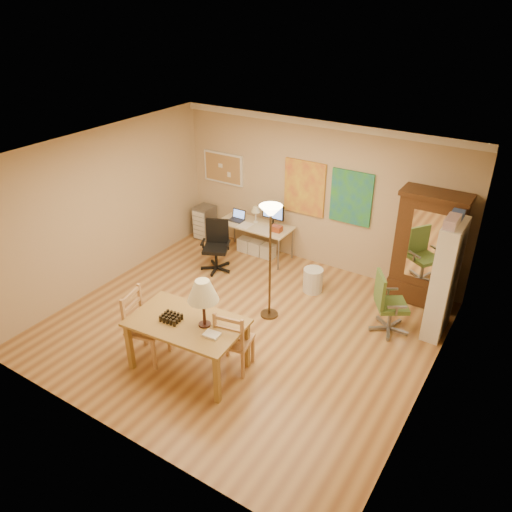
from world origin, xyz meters
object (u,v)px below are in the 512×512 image
Objects in this scene: office_chair_black at (216,257)px; computer_desk at (257,236)px; office_chair_green at (388,316)px; bookshelf at (444,280)px; armoire at (426,256)px; dining_table at (192,314)px.

computer_desk is at bearing 69.08° from office_chair_black.
bookshelf reaches higher than office_chair_green.
armoire is at bearing 1.57° from computer_desk.
computer_desk is 3.69m from bookshelf.
computer_desk is at bearing 169.98° from bookshelf.
armoire is (3.15, 0.09, 0.43)m from computer_desk.
bookshelf is (0.46, -0.72, 0.06)m from armoire.
bookshelf is at bearing 45.91° from dining_table.
office_chair_green is at bearing -98.62° from armoire.
computer_desk is 3.15m from office_chair_green.
armoire is at bearing 122.40° from bookshelf.
computer_desk is at bearing 160.97° from office_chair_green.
armoire reaches higher than office_chair_black.
armoire reaches higher than office_chair_green.
armoire reaches higher than bookshelf.
dining_table is 1.69× the size of office_chair_black.
armoire is (2.09, 3.35, -0.07)m from dining_table.
bookshelf is at bearing -10.02° from computer_desk.
dining_table is at bearing -121.91° from armoire.
armoire reaches higher than computer_desk.
dining_table is 1.62× the size of office_chair_green.
office_chair_green is 0.55× the size of bookshelf.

